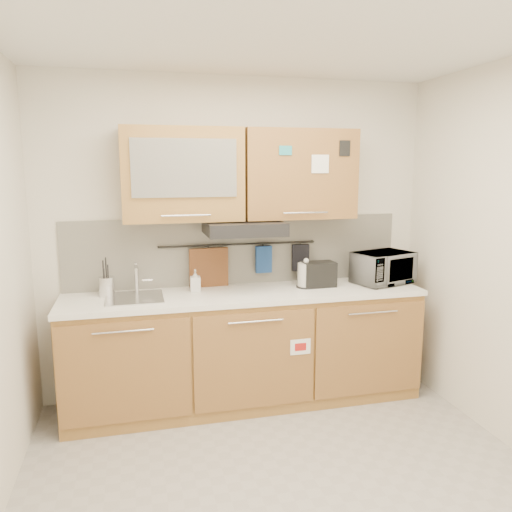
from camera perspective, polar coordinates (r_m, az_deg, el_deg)
floor at (r=3.26m, az=4.00°, el=-25.31°), size 3.20×3.20×0.00m
ceiling at (r=2.75m, az=4.74°, el=25.12°), size 3.20×3.20×0.00m
wall_back at (r=4.15m, az=-2.13°, el=2.00°), size 3.20×0.00×3.20m
base_cabinet at (r=4.08m, az=-1.15°, el=-11.14°), size 2.80×0.64×0.88m
countertop at (r=3.93m, az=-1.17°, el=-4.42°), size 2.82×0.62×0.04m
backsplash at (r=4.15m, az=-2.09°, el=0.61°), size 2.80×0.02×0.56m
upper_cabinets at (r=3.93m, az=-1.72°, el=9.31°), size 1.82×0.37×0.70m
range_hood at (r=3.89m, az=-1.39°, el=3.24°), size 0.60×0.46×0.10m
sink at (r=3.85m, az=-13.69°, el=-4.64°), size 0.42×0.40×0.26m
utensil_rail at (r=4.10m, az=-1.99°, el=1.35°), size 1.30×0.02×0.02m
utensil_crock at (r=3.95m, az=-16.69°, el=-3.32°), size 0.14×0.14×0.30m
kettle at (r=4.08m, az=5.74°, el=-2.27°), size 0.17×0.16×0.24m
toaster at (r=4.12m, az=7.15°, el=-2.05°), size 0.27×0.16×0.20m
microwave at (r=4.33m, az=14.30°, el=-1.31°), size 0.55×0.45×0.26m
soap_bottle at (r=3.96m, az=-6.95°, el=-2.80°), size 0.08×0.09×0.17m
cutting_board at (r=4.09m, az=-5.40°, el=-1.83°), size 0.32×0.04×0.39m
oven_mitt at (r=4.16m, az=0.88°, el=-0.38°), size 0.14×0.04×0.23m
dark_pouch at (r=4.25m, az=5.10°, el=-0.20°), size 0.15×0.06×0.23m
pot_holder at (r=4.15m, az=0.80°, el=0.17°), size 0.12×0.03×0.14m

